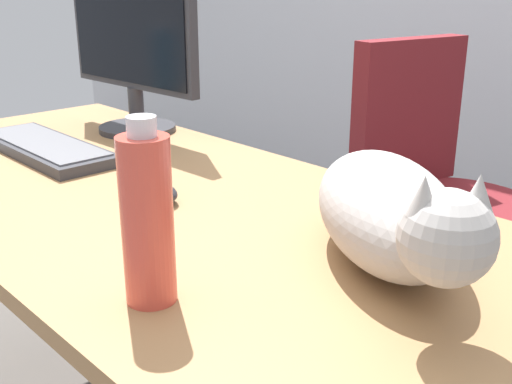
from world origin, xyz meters
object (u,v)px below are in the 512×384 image
at_px(cat, 391,212).
at_px(water_bottle, 147,219).
at_px(office_chair, 434,243).
at_px(monitor, 132,43).
at_px(keyboard, 45,147).
at_px(computer_mouse, 155,191).

xyz_separation_m(cat, water_bottle, (-0.15, -0.30, 0.03)).
height_order(office_chair, monitor, monitor).
relative_size(office_chair, keyboard, 2.15).
xyz_separation_m(monitor, keyboard, (0.03, -0.27, -0.21)).
distance_m(office_chair, keyboard, 1.03).
relative_size(cat, water_bottle, 2.08).
bearing_deg(computer_mouse, monitor, 150.36).
xyz_separation_m(monitor, computer_mouse, (0.48, -0.27, -0.21)).
relative_size(office_chair, water_bottle, 3.95).
bearing_deg(office_chair, water_bottle, -79.45).
bearing_deg(cat, computer_mouse, -168.71).
bearing_deg(water_bottle, monitor, 148.13).
bearing_deg(cat, keyboard, -174.15).
height_order(office_chair, cat, office_chair).
bearing_deg(keyboard, office_chair, 55.87).
height_order(office_chair, water_bottle, water_bottle).
relative_size(keyboard, cat, 0.88).
bearing_deg(cat, water_bottle, -115.99).
bearing_deg(cat, office_chair, 115.09).
relative_size(keyboard, water_bottle, 1.84).
bearing_deg(keyboard, monitor, 97.24).
bearing_deg(water_bottle, cat, 64.01).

